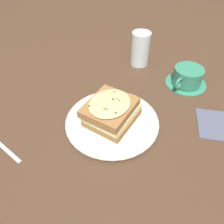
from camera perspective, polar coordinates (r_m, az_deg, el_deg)
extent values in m
plane|color=#473021|center=(0.59, -1.76, -2.29)|extent=(2.40, 2.40, 0.00)
cylinder|color=silver|center=(0.58, 0.00, -2.63)|extent=(0.23, 0.23, 0.02)
torus|color=silver|center=(0.58, 0.00, -2.40)|extent=(0.25, 0.25, 0.01)
cube|color=olive|center=(0.56, 0.00, -1.34)|extent=(0.11, 0.12, 0.02)
cube|color=#EFDB93|center=(0.55, 0.00, -0.04)|extent=(0.10, 0.13, 0.02)
cube|color=olive|center=(0.54, -0.60, 1.19)|extent=(0.11, 0.13, 0.02)
ellipsoid|color=#DBBC7F|center=(0.53, -0.61, 2.36)|extent=(0.10, 0.11, 0.01)
cube|color=#2D6028|center=(0.55, 0.54, 5.39)|extent=(0.00, 0.00, 0.00)
cube|color=#2D6028|center=(0.53, 1.43, 3.58)|extent=(0.00, 0.00, 0.00)
cube|color=#2D6028|center=(0.53, 0.25, 3.38)|extent=(0.01, 0.01, 0.00)
cube|color=#2D6028|center=(0.51, -1.46, 0.75)|extent=(0.01, 0.00, 0.00)
cube|color=#2D6028|center=(0.50, 0.99, -0.12)|extent=(0.00, 0.01, 0.00)
cube|color=#2D6028|center=(0.52, -5.98, 1.65)|extent=(0.00, 0.00, 0.00)
cube|color=#2D6028|center=(0.51, -2.06, 0.92)|extent=(0.01, 0.01, 0.00)
cube|color=#2D6028|center=(0.53, 1.98, 3.06)|extent=(0.00, 0.00, 0.00)
cylinder|color=#338466|center=(0.75, 18.69, 7.18)|extent=(0.13, 0.13, 0.01)
cylinder|color=#338466|center=(0.74, 19.20, 8.95)|extent=(0.09, 0.09, 0.05)
cylinder|color=#381E0F|center=(0.73, 19.56, 10.19)|extent=(0.07, 0.07, 0.00)
torus|color=#338466|center=(0.70, 17.03, 7.16)|extent=(0.02, 0.04, 0.04)
cylinder|color=silver|center=(0.80, 7.40, 16.04)|extent=(0.06, 0.06, 0.12)
cube|color=silver|center=(0.59, -26.15, -8.60)|extent=(0.12, 0.02, 0.00)
cube|color=#4C5166|center=(0.65, 27.17, -3.14)|extent=(0.17, 0.15, 0.00)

